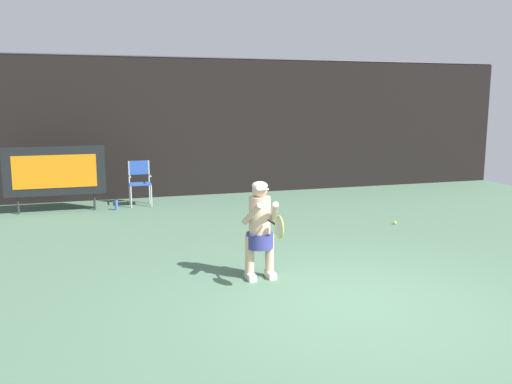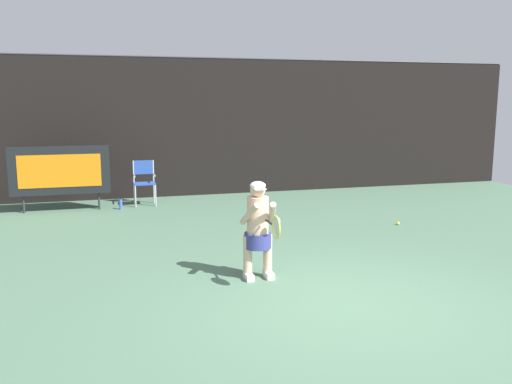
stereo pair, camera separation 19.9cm
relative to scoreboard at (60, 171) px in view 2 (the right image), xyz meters
The scene contains 8 objects.
ground 8.35m from the scoreboard, 62.54° to the right, with size 18.00×22.00×0.03m.
backdrop_screen 4.14m from the scoreboard, 19.10° to the left, with size 18.00×0.12×3.66m.
scoreboard is the anchor object (origin of this frame).
umpire_chair 1.95m from the scoreboard, ahead, with size 0.52×0.44×1.08m.
water_bottle 1.56m from the scoreboard, ahead, with size 0.07×0.07×0.27m.
tennis_player 6.57m from the scoreboard, 62.51° to the right, with size 0.53×0.60×1.41m.
tennis_racket 7.17m from the scoreboard, 64.48° to the right, with size 0.03×0.60×0.31m.
tennis_ball_loose 7.61m from the scoreboard, 26.73° to the right, with size 0.07×0.07×0.07m.
Camera 2 is at (-2.90, -5.93, 2.56)m, focal length 38.18 mm.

